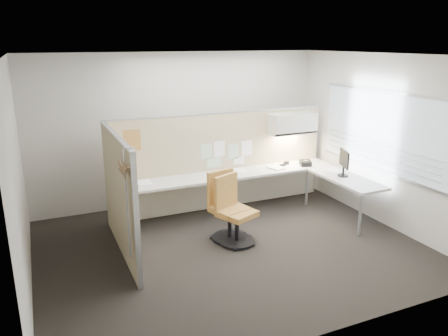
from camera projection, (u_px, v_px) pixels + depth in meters
name	position (u px, v px, depth m)	size (l,w,h in m)	color
floor	(230.00, 247.00, 6.57)	(5.50, 4.50, 0.01)	black
ceiling	(231.00, 55.00, 5.78)	(5.50, 4.50, 0.01)	white
wall_back	(180.00, 129.00, 8.15)	(5.50, 0.02, 2.80)	beige
wall_front	(328.00, 212.00, 4.20)	(5.50, 0.02, 2.80)	beige
wall_left	(17.00, 181.00, 5.11)	(0.02, 4.50, 2.80)	beige
wall_right	(381.00, 140.00, 7.24)	(0.02, 4.50, 2.80)	beige
window_pane	(381.00, 131.00, 7.19)	(0.01, 2.80, 1.30)	#8E9BA5
partition_back	(221.00, 161.00, 7.94)	(4.10, 0.06, 1.75)	tan
partition_left	(119.00, 196.00, 6.18)	(0.06, 2.20, 1.75)	tan
desk	(251.00, 180.00, 7.75)	(4.00, 2.07, 0.73)	beige
overhead_bin	(292.00, 123.00, 8.10)	(0.90, 0.36, 0.38)	beige
task_light_strip	(292.00, 134.00, 8.16)	(0.60, 0.06, 0.02)	#FFEABF
pinned_papers	(226.00, 153.00, 7.90)	(1.01, 0.00, 0.47)	#8CBF8C
poster	(132.00, 140.00, 7.14)	(0.28, 0.00, 0.35)	orange
chair_left	(227.00, 208.00, 6.75)	(0.60, 0.61, 1.05)	black
chair_right	(233.00, 212.00, 6.61)	(0.63, 0.65, 1.03)	black
monitor	(344.00, 161.00, 7.47)	(0.18, 0.42, 0.46)	black
phone	(305.00, 163.00, 8.17)	(0.26, 0.25, 0.12)	black
stapler	(282.00, 165.00, 8.13)	(0.14, 0.04, 0.05)	black
tape_dispenser	(286.00, 163.00, 8.26)	(0.10, 0.06, 0.06)	black
coat_hook	(124.00, 178.00, 5.19)	(0.18, 0.46, 1.38)	silver
paper_stack_0	(144.00, 183.00, 7.13)	(0.23, 0.30, 0.03)	white
paper_stack_1	(220.00, 176.00, 7.52)	(0.23, 0.30, 0.04)	white
paper_stack_2	(240.00, 171.00, 7.83)	(0.23, 0.30, 0.01)	white
paper_stack_3	(276.00, 168.00, 8.01)	(0.23, 0.30, 0.03)	white
paper_stack_4	(334.00, 171.00, 7.84)	(0.23, 0.30, 0.02)	white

